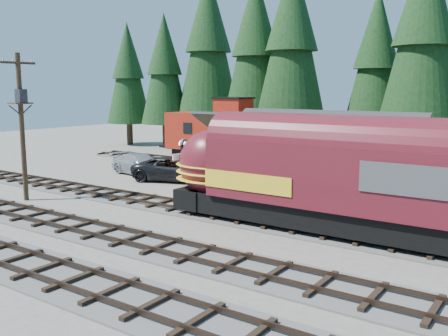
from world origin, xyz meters
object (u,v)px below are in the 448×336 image
Objects in this scene: utility_pole at (22,117)px; pickup_truck_a at (176,169)px; caboose at (224,135)px; depot at (306,150)px; locomotive at (303,179)px; pickup_truck_b at (140,164)px.

utility_pole is 1.38× the size of pickup_truck_a.
caboose is 17.95m from utility_pole.
depot is 0.84× the size of locomotive.
utility_pole reaches higher than caboose.
utility_pole is 11.34m from pickup_truck_a.
caboose reaches higher than locomotive.
locomotive is at bearing 17.70° from utility_pole.
depot is 1.47× the size of utility_pole.
depot reaches higher than locomotive.
depot is 7.15m from locomotive.
utility_pole is (-2.22, -17.66, 2.27)m from caboose.
caboose reaches higher than depot.
utility_pole is at bearing -143.18° from depot.
locomotive is 2.43× the size of pickup_truck_a.
utility_pole reaches higher than locomotive.
utility_pole is at bearing -166.05° from pickup_truck_b.
caboose is at bearing -10.88° from pickup_truck_a.
caboose reaches higher than pickup_truck_a.
depot is 1.21× the size of caboose.
caboose reaches higher than pickup_truck_b.
pickup_truck_a is at bearing 154.22° from locomotive.
pickup_truck_a is (-10.28, -0.12, -2.09)m from depot.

